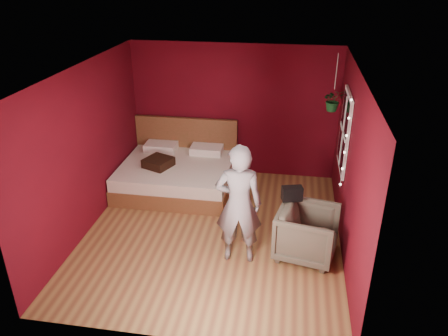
% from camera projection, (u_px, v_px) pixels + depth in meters
% --- Properties ---
extents(floor, '(4.50, 4.50, 0.00)m').
position_uv_depth(floor, '(213.00, 231.00, 7.06)').
color(floor, olive).
rests_on(floor, ground).
extents(room_walls, '(4.04, 4.54, 2.62)m').
position_uv_depth(room_walls, '(212.00, 134.00, 6.33)').
color(room_walls, '#580914').
rests_on(room_walls, ground).
extents(window, '(0.05, 0.97, 1.27)m').
position_uv_depth(window, '(344.00, 132.00, 6.92)').
color(window, white).
rests_on(window, room_walls).
extents(fairy_lights, '(0.04, 0.04, 1.45)m').
position_uv_depth(fairy_lights, '(346.00, 144.00, 6.46)').
color(fairy_lights, silver).
rests_on(fairy_lights, room_walls).
extents(bed, '(2.07, 1.76, 1.14)m').
position_uv_depth(bed, '(178.00, 172.00, 8.33)').
color(bed, brown).
rests_on(bed, ground).
extents(person, '(0.69, 0.49, 1.80)m').
position_uv_depth(person, '(239.00, 205.00, 6.04)').
color(person, gray).
rests_on(person, ground).
extents(armchair, '(1.00, 0.98, 0.77)m').
position_uv_depth(armchair, '(307.00, 233.00, 6.33)').
color(armchair, '#5A5A47').
rests_on(armchair, ground).
extents(handbag, '(0.33, 0.22, 0.21)m').
position_uv_depth(handbag, '(292.00, 193.00, 6.38)').
color(handbag, black).
rests_on(handbag, armchair).
extents(throw_pillow, '(0.59, 0.59, 0.16)m').
position_uv_depth(throw_pillow, '(158.00, 162.00, 8.02)').
color(throw_pillow, black).
rests_on(throw_pillow, bed).
extents(hanging_plant, '(0.40, 0.36, 0.98)m').
position_uv_depth(hanging_plant, '(333.00, 100.00, 7.40)').
color(hanging_plant, silver).
rests_on(hanging_plant, room_walls).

